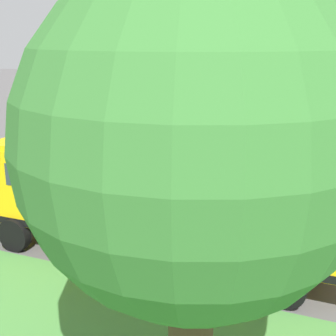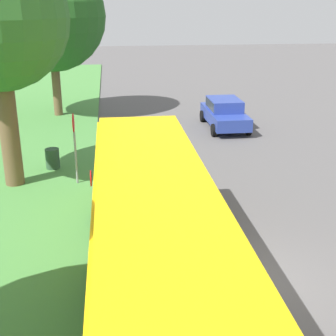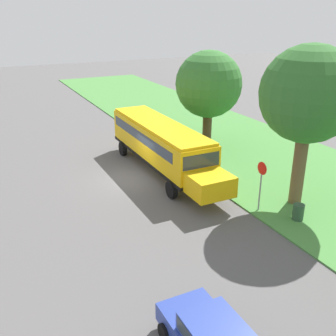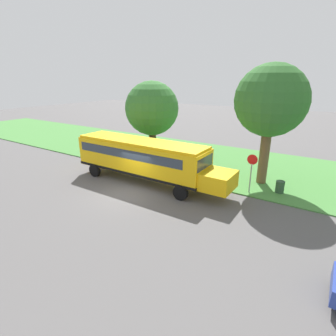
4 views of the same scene
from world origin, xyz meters
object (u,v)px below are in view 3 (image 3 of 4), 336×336
object	(u,v)px
stop_sign	(261,180)
oak_tree_roadside_mid	(312,95)
school_bus	(162,143)
oak_tree_beside_bus	(208,85)
trash_bin	(298,213)

from	to	relation	value
stop_sign	oak_tree_roadside_mid	bearing A→B (deg)	171.32
school_bus	oak_tree_beside_bus	distance (m)	6.93
oak_tree_beside_bus	stop_sign	distance (m)	11.46
oak_tree_roadside_mid	trash_bin	distance (m)	5.87
stop_sign	trash_bin	bearing A→B (deg)	121.60
school_bus	trash_bin	bearing A→B (deg)	109.72
trash_bin	school_bus	bearing A→B (deg)	-70.28
trash_bin	oak_tree_roadside_mid	bearing A→B (deg)	-133.04
school_bus	oak_tree_roadside_mid	world-z (taller)	oak_tree_roadside_mid
oak_tree_roadside_mid	trash_bin	xyz separation A→B (m)	(1.29, 1.38, -5.55)
school_bus	stop_sign	size ratio (longest dim) A/B	4.53
school_bus	stop_sign	world-z (taller)	school_bus
oak_tree_beside_bus	school_bus	bearing A→B (deg)	30.96
school_bus	trash_bin	size ratio (longest dim) A/B	13.80
oak_tree_roadside_mid	trash_bin	world-z (taller)	oak_tree_roadside_mid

